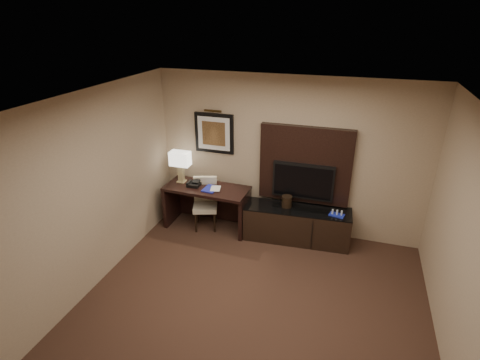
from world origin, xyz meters
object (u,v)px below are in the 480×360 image
at_px(desk_chair, 205,206).
at_px(minibar_tray, 337,213).
at_px(credenza, 296,224).
at_px(table_lamp, 181,166).
at_px(desk_phone, 194,183).
at_px(tv, 303,181).
at_px(ice_bucket, 287,201).
at_px(desk, 207,207).

distance_m(desk_chair, minibar_tray, 2.26).
bearing_deg(credenza, table_lamp, 175.28).
bearing_deg(desk_phone, tv, 6.93).
height_order(credenza, ice_bucket, ice_bucket).
height_order(desk_phone, minibar_tray, desk_phone).
bearing_deg(minibar_tray, tv, 159.24).
bearing_deg(desk_chair, minibar_tray, -17.50).
height_order(desk_chair, ice_bucket, desk_chair).
distance_m(desk_chair, desk_phone, 0.46).
relative_size(desk_chair, ice_bucket, 4.49).
bearing_deg(ice_bucket, tv, 38.34).
distance_m(ice_bucket, minibar_tray, 0.83).
bearing_deg(table_lamp, minibar_tray, -1.47).
distance_m(desk_phone, ice_bucket, 1.64).
xyz_separation_m(desk_chair, ice_bucket, (1.43, 0.10, 0.27)).
distance_m(credenza, tv, 0.74).
bearing_deg(tv, ice_bucket, -141.66).
xyz_separation_m(desk_chair, minibar_tray, (2.25, 0.05, 0.22)).
height_order(credenza, minibar_tray, minibar_tray).
bearing_deg(table_lamp, tv, 4.24).
height_order(tv, minibar_tray, tv).
height_order(ice_bucket, minibar_tray, ice_bucket).
bearing_deg(desk, minibar_tray, 2.45).
distance_m(desk, table_lamp, 0.86).
bearing_deg(table_lamp, desk_chair, -13.50).
height_order(credenza, desk_chair, desk_chair).
bearing_deg(ice_bucket, minibar_tray, -3.82).
distance_m(credenza, desk_chair, 1.62).
height_order(desk, minibar_tray, desk).
height_order(desk, ice_bucket, ice_bucket).
distance_m(credenza, desk_phone, 1.90).
bearing_deg(desk, desk_phone, -175.26).
height_order(desk_chair, minibar_tray, desk_chair).
xyz_separation_m(tv, ice_bucket, (-0.22, -0.17, -0.32)).
bearing_deg(table_lamp, credenza, -0.86).
bearing_deg(desk_chair, ice_bucket, -14.60).
relative_size(tv, table_lamp, 1.69).
height_order(table_lamp, desk_phone, table_lamp).
height_order(desk, desk_chair, desk_chair).
height_order(credenza, tv, tv).
bearing_deg(tv, desk, -171.59).
relative_size(credenza, table_lamp, 2.96).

